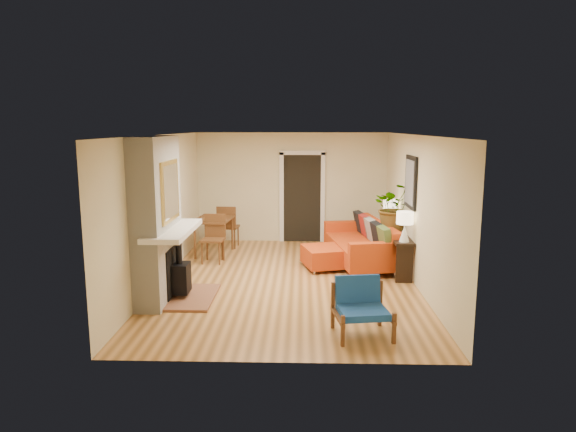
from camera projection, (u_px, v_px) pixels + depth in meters
The scene contains 10 objects.
room_shell at pixel (318, 194), 11.61m from camera, with size 6.50×6.50×6.50m.
fireplace at pixel (159, 223), 8.11m from camera, with size 1.09×1.68×2.60m.
sofa at pixel (364, 243), 10.39m from camera, with size 1.37×2.46×0.92m.
ottoman at pixel (326, 256), 10.02m from camera, with size 1.03×1.03×0.42m.
blue_chair at pixel (361, 304), 6.87m from camera, with size 0.81×0.80×0.75m.
dining_table at pixel (217, 225), 11.05m from camera, with size 0.87×1.83×0.97m.
console_table at pixel (396, 241), 9.86m from camera, with size 0.34×1.85×0.72m.
lamp_near at pixel (405, 223), 9.05m from camera, with size 0.30×0.30×0.54m.
lamp_far at pixel (390, 209), 10.54m from camera, with size 0.30×0.30×0.54m.
houseplant at pixel (395, 207), 10.01m from camera, with size 0.85×0.74×0.94m, color #1E5919.
Camera 1 is at (0.27, -8.90, 2.76)m, focal length 32.00 mm.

